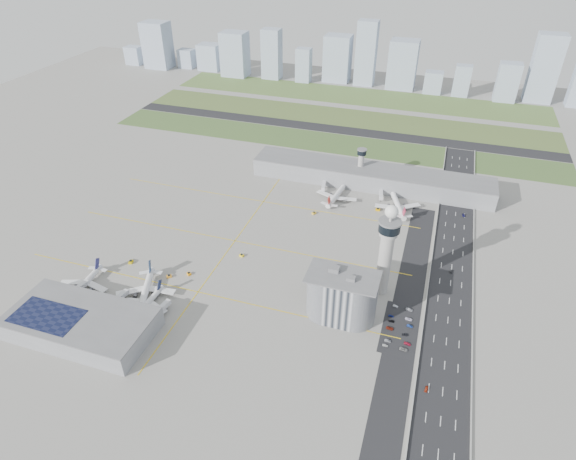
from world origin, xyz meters
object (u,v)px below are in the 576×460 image
(tug_2, at_px, (169,276))
(tug_0, at_px, (131,262))
(car_lot_1, at_px, (388,341))
(car_lot_4, at_px, (391,316))
(jet_bridge_near_2, at_px, (154,317))
(car_lot_6, at_px, (404,349))
(car_lot_3, at_px, (391,321))
(car_lot_8, at_px, (405,334))
(tug_5, at_px, (378,209))
(jet_bridge_far_0, at_px, (324,183))
(car_lot_0, at_px, (385,345))
(tug_3, at_px, (242,255))
(car_lot_9, at_px, (410,326))
(car_lot_2, at_px, (390,328))
(admin_building, at_px, (341,296))
(airplane_near_c, at_px, (145,302))
(tug_4, at_px, (314,213))
(jet_bridge_near_0, at_px, (71,296))
(car_lot_10, at_px, (409,319))
(airplane_near_b, at_px, (145,289))
(car_lot_11, at_px, (409,310))
(car_hw_4, at_px, (450,180))
(car_lot_5, at_px, (395,306))
(car_hw_2, at_px, (464,215))
(airplane_far_b, at_px, (398,202))
(tug_1, at_px, (189,274))
(jet_bridge_near_1, at_px, (112,306))
(airplane_far_a, at_px, (337,192))
(secondary_tower, at_px, (361,163))
(car_hw_0, at_px, (426,389))
(jet_bridge_far_1, at_px, (381,192))
(car_hw_1, at_px, (451,271))

(tug_2, bearing_deg, tug_0, -138.01)
(car_lot_1, bearing_deg, car_lot_4, 2.48)
(jet_bridge_near_2, xyz_separation_m, car_lot_6, (145.34, 22.91, -2.20))
(car_lot_3, bearing_deg, car_lot_8, -137.17)
(tug_5, bearing_deg, jet_bridge_far_0, 52.15)
(car_lot_0, relative_size, car_lot_8, 0.97)
(car_lot_4, xyz_separation_m, car_lot_6, (10.49, -24.51, 0.10))
(jet_bridge_far_0, height_order, tug_3, jet_bridge_far_0)
(car_lot_4, relative_size, car_lot_9, 0.90)
(jet_bridge_near_2, relative_size, car_lot_0, 4.17)
(car_lot_2, bearing_deg, admin_building, 90.55)
(airplane_near_c, bearing_deg, car_lot_3, 107.77)
(tug_4, bearing_deg, car_lot_6, 160.09)
(jet_bridge_near_0, distance_m, car_lot_8, 207.78)
(admin_building, xyz_separation_m, car_lot_1, (30.90, -12.44, -14.69))
(car_lot_4, height_order, car_lot_10, car_lot_10)
(jet_bridge_near_2, xyz_separation_m, car_lot_10, (145.41, 47.93, -2.25))
(airplane_near_b, bearing_deg, car_lot_11, 82.65)
(car_lot_9, relative_size, car_hw_4, 1.11)
(jet_bridge_near_0, bearing_deg, tug_5, -35.01)
(car_lot_5, bearing_deg, car_hw_2, -7.47)
(car_lot_3, bearing_deg, airplane_far_b, 1.12)
(car_lot_0, bearing_deg, tug_1, 83.03)
(airplane_near_b, relative_size, jet_bridge_near_1, 3.20)
(airplane_far_a, relative_size, tug_3, 13.41)
(airplane_far_b, distance_m, car_lot_9, 135.62)
(car_lot_0, bearing_deg, secondary_tower, 17.80)
(jet_bridge_far_0, height_order, car_lot_5, jet_bridge_far_0)
(car_lot_1, bearing_deg, airplane_near_c, 97.05)
(admin_building, xyz_separation_m, airplane_far_a, (-34.51, 136.48, -9.39))
(car_hw_0, bearing_deg, tug_0, 174.64)
(car_lot_3, distance_m, car_lot_10, 10.97)
(airplane_far_b, bearing_deg, car_lot_9, 170.62)
(admin_building, height_order, jet_bridge_near_1, admin_building)
(car_lot_11, bearing_deg, airplane_far_b, 20.13)
(tug_0, bearing_deg, jet_bridge_far_1, -148.38)
(car_lot_1, bearing_deg, tug_1, 81.91)
(tug_2, xyz_separation_m, car_lot_1, (148.12, -11.81, -0.38))
(airplane_far_b, xyz_separation_m, car_lot_8, (23.19, -140.94, -5.64))
(airplane_near_b, xyz_separation_m, airplane_far_a, (87.25, 158.27, -0.37))
(tug_3, height_order, car_lot_9, tug_3)
(airplane_near_b, distance_m, car_hw_1, 203.51)
(tug_0, bearing_deg, jet_bridge_near_0, 58.67)
(airplane_far_b, relative_size, car_lot_1, 12.02)
(car_lot_2, height_order, car_lot_4, car_lot_2)
(airplane_near_c, xyz_separation_m, jet_bridge_near_0, (-49.42, -7.39, -2.11))
(tug_1, distance_m, tug_3, 39.68)
(jet_bridge_near_0, height_order, car_lot_9, jet_bridge_near_0)
(secondary_tower, distance_m, car_hw_0, 225.71)
(airplane_near_c, height_order, car_hw_0, airplane_near_c)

